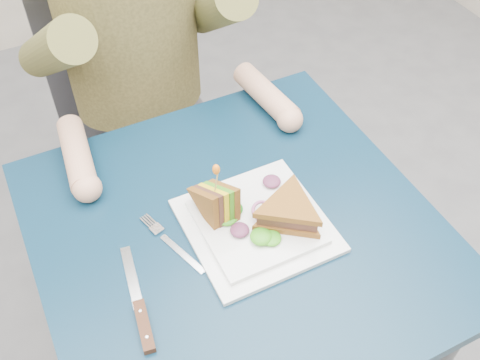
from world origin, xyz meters
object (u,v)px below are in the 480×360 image
plate (256,224)px  fork (173,245)px  diner (126,1)px  sandwich_upright (218,203)px  sandwich_flat (289,211)px  knife (142,316)px  chair (133,100)px  table (237,252)px

plate → fork: size_ratio=1.48×
diner → plate: 0.62m
sandwich_upright → fork: bearing=-171.3°
sandwich_flat → knife: bearing=-169.0°
chair → knife: chair is taller
sandwich_upright → plate: bearing=-37.2°
table → sandwich_flat: size_ratio=3.64×
diner → fork: 0.61m
plate → knife: size_ratio=1.17×
table → sandwich_upright: sandwich_upright is taller
chair → sandwich_flat: chair is taller
fork → knife: size_ratio=0.79×
chair → table: bearing=-90.0°
sandwich_flat → sandwich_upright: sandwich_upright is taller
plate → sandwich_flat: bearing=-24.4°
chair → fork: chair is taller
sandwich_flat → fork: bearing=165.8°
chair → sandwich_flat: bearing=-83.0°
chair → diner: (-0.00, -0.11, 0.37)m
diner → sandwich_upright: (-0.02, -0.55, -0.13)m
sandwich_upright → knife: size_ratio=0.56×
sandwich_flat → knife: size_ratio=0.93×
chair → diner: 0.39m
knife → diner: bearing=71.4°
diner → knife: diner is taller
table → fork: 0.15m
chair → diner: bearing=-90.0°
chair → diner: size_ratio=1.25×
fork → chair: bearing=79.5°
table → sandwich_upright: 0.14m
fork → sandwich_flat: bearing=-14.2°
plate → fork: 0.16m
table → diner: size_ratio=1.01×
chair → knife: (-0.23, -0.79, 0.20)m
sandwich_flat → knife: (-0.32, -0.06, -0.04)m
table → diner: bearing=90.0°
diner → knife: 0.74m
table → sandwich_flat: sandwich_flat is taller
sandwich_upright → fork: 0.11m
diner → sandwich_upright: diner is taller
diner → chair: bearing=90.0°
chair → knife: bearing=-106.1°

